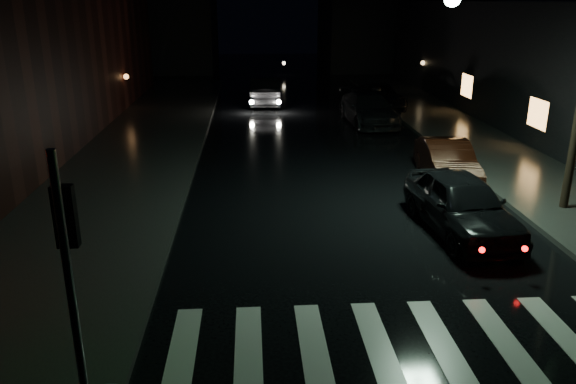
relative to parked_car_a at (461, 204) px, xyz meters
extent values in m
plane|color=black|center=(-5.80, -5.68, -0.81)|extent=(120.00, 120.00, 0.00)
cube|color=#282826|center=(-10.80, 8.32, -0.73)|extent=(6.00, 44.00, 0.15)
cube|color=#282826|center=(4.20, 8.32, -0.73)|extent=(4.00, 44.00, 0.15)
cube|color=black|center=(-15.80, 39.32, 3.19)|extent=(14.00, 10.00, 8.00)
cube|color=black|center=(8.20, 39.32, 2.69)|extent=(14.00, 10.00, 7.00)
cube|color=beige|center=(-2.80, -5.18, -0.80)|extent=(9.00, 3.00, 0.01)
cylinder|color=slate|center=(-8.10, -7.18, 1.44)|extent=(0.12, 0.12, 4.20)
cube|color=black|center=(-8.10, -7.00, 2.59)|extent=(0.28, 0.16, 0.85)
sphere|color=#0CFF33|center=(-8.10, -6.91, 2.34)|extent=(0.20, 0.20, 0.20)
imported|color=black|center=(0.00, 0.00, 0.00)|extent=(2.31, 4.90, 1.62)
imported|color=black|center=(1.14, 4.51, -0.09)|extent=(1.89, 4.46, 1.43)
imported|color=black|center=(0.35, 14.29, -0.03)|extent=(2.56, 5.54, 1.57)
imported|color=black|center=(1.80, 18.24, -0.09)|extent=(2.48, 5.23, 1.44)
imported|color=black|center=(-4.71, 20.22, 0.02)|extent=(2.02, 5.11, 1.66)
camera|label=1|loc=(-5.66, -13.97, 5.26)|focal=35.00mm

